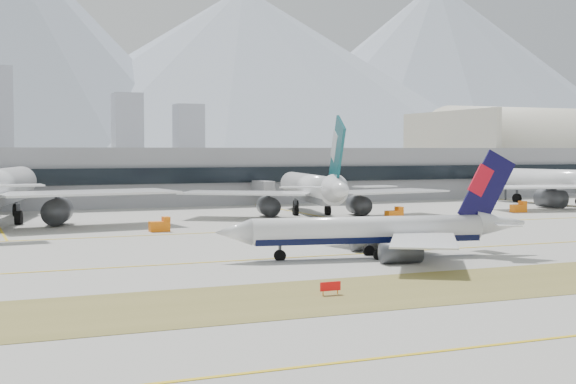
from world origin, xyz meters
name	(u,v)px	position (x,y,z in m)	size (l,w,h in m)	color
ground	(335,250)	(0.00, 0.00, 0.00)	(3000.00, 3000.00, 0.00)	gray
taxiing_airliner	(379,231)	(2.05, -9.11, 3.53)	(43.34, 37.25, 14.63)	white
widebody_cathay	(313,190)	(22.32, 56.92, 5.68)	(58.77, 58.36, 21.37)	white
widebody_china_air	(575,183)	(96.47, 57.79, 5.89)	(61.35, 60.70, 22.16)	white
terminal	(152,175)	(0.00, 114.84, 7.50)	(280.00, 43.10, 15.00)	gray
hangar	(548,188)	(154.56, 135.00, 0.14)	(91.00, 60.00, 60.00)	beige
hold_sign_left	(330,286)	(-16.23, -32.00, 0.88)	(2.20, 0.15, 1.35)	red
gse_extra	(519,208)	(70.12, 46.80, 1.05)	(3.55, 2.00, 2.60)	orange
gse_b	(160,226)	(-16.92, 35.65, 1.05)	(3.55, 2.00, 2.60)	orange
gse_c	(395,214)	(34.04, 41.52, 1.05)	(3.55, 2.00, 2.60)	orange
mountain_ridge	(2,55)	(33.00, 1404.14, 181.85)	(2830.00, 1120.00, 470.00)	#9EA8B7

